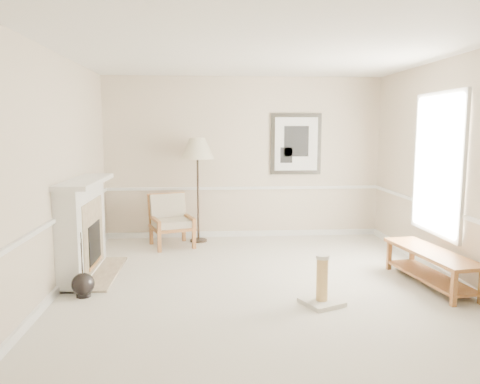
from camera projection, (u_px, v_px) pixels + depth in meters
name	position (u px, v px, depth m)	size (l,w,h in m)	color
ground	(261.00, 285.00, 5.96)	(5.50, 5.50, 0.00)	silver
room	(272.00, 138.00, 5.79)	(5.04, 5.54, 2.92)	beige
fireplace	(83.00, 229.00, 6.30)	(0.64, 1.64, 1.31)	white
floor_vase	(83.00, 285.00, 5.52)	(0.27, 0.27, 0.78)	black
armchair	(170.00, 218.00, 7.94)	(0.85, 0.88, 0.88)	#AB7637
floor_lamp	(197.00, 151.00, 8.05)	(0.69, 0.69, 1.82)	black
bench	(431.00, 262.00, 5.93)	(0.66, 1.60, 0.44)	#AB7637
scratching_post	(322.00, 289.00, 5.28)	(0.53, 0.53, 0.57)	beige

